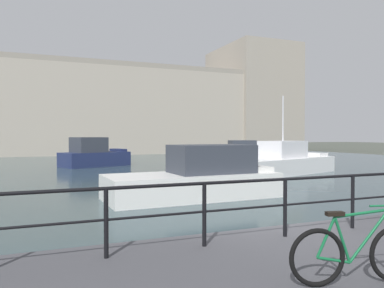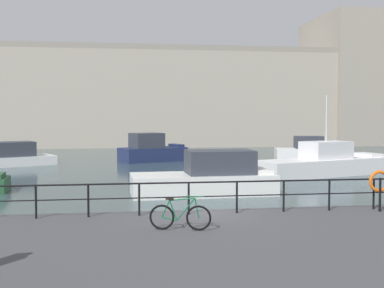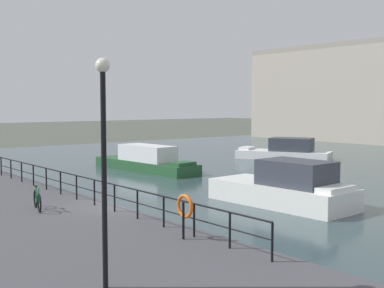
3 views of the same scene
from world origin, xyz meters
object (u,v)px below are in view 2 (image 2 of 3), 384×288
at_px(moored_cabin_cruiser, 3,157).
at_px(moored_red_daysailer, 324,163).
at_px(parked_bicycle, 180,217).
at_px(moored_small_launch, 151,150).
at_px(moored_harbor_tender, 208,178).
at_px(moored_white_yacht, 306,151).
at_px(life_ring_stand, 379,183).
at_px(harbor_building, 186,97).

bearing_deg(moored_cabin_cruiser, moored_red_daysailer, 132.18).
height_order(moored_cabin_cruiser, parked_bicycle, moored_cabin_cruiser).
height_order(moored_small_launch, moored_harbor_tender, moored_small_launch).
distance_m(moored_small_launch, moored_white_yacht, 14.04).
distance_m(moored_red_daysailer, moored_harbor_tender, 11.59).
bearing_deg(moored_red_daysailer, life_ring_stand, -127.02).
bearing_deg(life_ring_stand, moored_red_daysailer, 72.95).
distance_m(moored_white_yacht, moored_harbor_tender, 21.50).
bearing_deg(moored_red_daysailer, moored_white_yacht, 55.43).
xyz_separation_m(moored_cabin_cruiser, moored_harbor_tender, (13.97, -16.32, 0.13)).
relative_size(moored_white_yacht, moored_harbor_tender, 0.74).
xyz_separation_m(moored_white_yacht, moored_harbor_tender, (-12.11, -17.77, 0.00)).
bearing_deg(moored_small_launch, parked_bicycle, -113.80).
xyz_separation_m(harbor_building, moored_white_yacht, (7.69, -26.27, -5.91)).
xyz_separation_m(moored_red_daysailer, moored_harbor_tender, (-9.29, -6.93, 0.06)).
height_order(moored_small_launch, parked_bicycle, moored_small_launch).
xyz_separation_m(moored_small_launch, moored_cabin_cruiser, (-12.09, -2.61, -0.25)).
distance_m(harbor_building, moored_harbor_tender, 44.66).
height_order(moored_cabin_cruiser, moored_harbor_tender, moored_harbor_tender).
distance_m(moored_white_yacht, life_ring_stand, 28.54).
bearing_deg(harbor_building, moored_white_yacht, -73.69).
distance_m(parked_bicycle, life_ring_stand, 7.27).
bearing_deg(moored_cabin_cruiser, moored_white_yacht, 157.35).
bearing_deg(moored_harbor_tender, parked_bicycle, -106.09).
height_order(moored_red_daysailer, moored_cabin_cruiser, moored_red_daysailer).
relative_size(moored_white_yacht, parked_bicycle, 3.20).
xyz_separation_m(moored_red_daysailer, life_ring_stand, (-5.08, -16.56, 1.01)).
relative_size(moored_red_daysailer, life_ring_stand, 7.39).
height_order(harbor_building, life_ring_stand, harbor_building).
bearing_deg(life_ring_stand, parked_bicycle, -165.37).
relative_size(moored_cabin_cruiser, moored_harbor_tender, 1.17).
bearing_deg(parked_bicycle, moored_cabin_cruiser, 125.87).
height_order(parked_bicycle, life_ring_stand, life_ring_stand).
distance_m(harbor_building, moored_small_launch, 26.52).
xyz_separation_m(harbor_building, life_ring_stand, (-0.21, -53.67, -4.96)).
distance_m(moored_small_launch, parked_bicycle, 30.42).
relative_size(moored_harbor_tender, parked_bicycle, 4.32).
xyz_separation_m(harbor_building, moored_cabin_cruiser, (-18.39, -27.72, -6.03)).
relative_size(harbor_building, moored_harbor_tender, 9.82).
distance_m(moored_red_daysailer, parked_bicycle, 22.02).
distance_m(moored_red_daysailer, life_ring_stand, 17.35).
distance_m(moored_white_yacht, moored_cabin_cruiser, 26.12).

